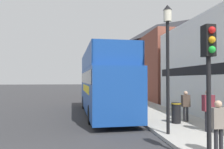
# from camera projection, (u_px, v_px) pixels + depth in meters

# --- Properties ---
(ground_plane) EXTENTS (144.00, 144.00, 0.00)m
(ground_plane) POSITION_uv_depth(u_px,v_px,m) (58.00, 99.00, 25.29)
(ground_plane) COLOR #333335
(sidewalk) EXTENTS (3.54, 108.00, 0.14)m
(sidewalk) POSITION_uv_depth(u_px,v_px,m) (127.00, 100.00, 23.36)
(sidewalk) COLOR #ADAAA3
(sidewalk) RESTS_ON ground_plane
(brick_terrace_rear) EXTENTS (6.00, 17.30, 9.34)m
(brick_terrace_rear) POSITION_uv_depth(u_px,v_px,m) (157.00, 61.00, 27.94)
(brick_terrace_rear) COLOR brown
(brick_terrace_rear) RESTS_ON ground_plane
(tour_bus) EXTENTS (2.84, 10.01, 4.07)m
(tour_bus) POSITION_uv_depth(u_px,v_px,m) (104.00, 86.00, 14.29)
(tour_bus) COLOR #19479E
(tour_bus) RESTS_ON ground_plane
(parked_car_ahead_of_bus) EXTENTS (1.91, 4.15, 1.44)m
(parked_car_ahead_of_bus) POSITION_uv_depth(u_px,v_px,m) (100.00, 95.00, 22.88)
(parked_car_ahead_of_bus) COLOR maroon
(parked_car_ahead_of_bus) RESTS_ON ground_plane
(pedestrian_nearest) EXTENTS (0.41, 0.22, 1.55)m
(pedestrian_nearest) POSITION_uv_depth(u_px,v_px,m) (218.00, 122.00, 6.23)
(pedestrian_nearest) COLOR #232328
(pedestrian_nearest) RESTS_ON sidewalk
(pedestrian_second) EXTENTS (0.45, 0.25, 1.73)m
(pedestrian_second) POSITION_uv_depth(u_px,v_px,m) (208.00, 106.00, 8.99)
(pedestrian_second) COLOR #232328
(pedestrian_second) RESTS_ON sidewalk
(pedestrian_third) EXTENTS (0.41, 0.22, 1.55)m
(pedestrian_third) POSITION_uv_depth(u_px,v_px,m) (186.00, 103.00, 11.09)
(pedestrian_third) COLOR #232328
(pedestrian_third) RESTS_ON sidewalk
(traffic_signal) EXTENTS (0.28, 0.42, 3.61)m
(traffic_signal) POSITION_uv_depth(u_px,v_px,m) (209.00, 61.00, 5.82)
(traffic_signal) COLOR black
(traffic_signal) RESTS_ON sidewalk
(lamp_post_nearest) EXTENTS (0.35, 0.35, 5.13)m
(lamp_post_nearest) POSITION_uv_depth(u_px,v_px,m) (168.00, 45.00, 8.66)
(lamp_post_nearest) COLOR black
(lamp_post_nearest) RESTS_ON sidewalk
(lamp_post_second) EXTENTS (0.35, 0.35, 5.17)m
(lamp_post_second) POSITION_uv_depth(u_px,v_px,m) (129.00, 62.00, 17.07)
(lamp_post_second) COLOR black
(lamp_post_second) RESTS_ON sidewalk
(litter_bin) EXTENTS (0.48, 0.48, 1.00)m
(litter_bin) POSITION_uv_depth(u_px,v_px,m) (176.00, 112.00, 10.69)
(litter_bin) COLOR black
(litter_bin) RESTS_ON sidewalk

